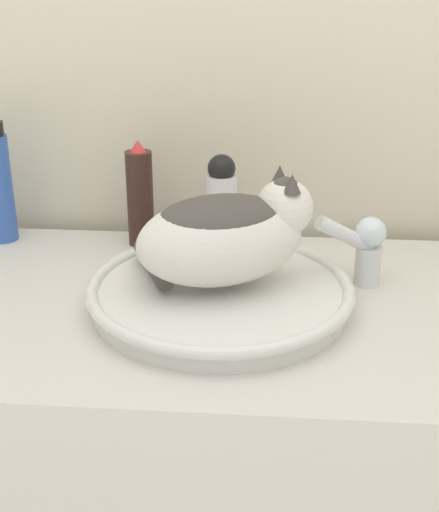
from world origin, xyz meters
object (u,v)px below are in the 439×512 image
object	(u,v)px
cat	(226,233)
lotion_bottle_white	(221,201)
hairspray_can_black	(140,197)
faucet	(365,246)

from	to	relation	value
cat	lotion_bottle_white	xyz separation A→B (m)	(-0.03, 0.25, -0.03)
cat	lotion_bottle_white	bearing A→B (deg)	73.70
cat	hairspray_can_black	distance (m)	0.31
cat	hairspray_can_black	world-z (taller)	cat
hairspray_can_black	lotion_bottle_white	distance (m)	0.15
faucet	lotion_bottle_white	xyz separation A→B (m)	(-0.25, 0.15, 0.02)
cat	faucet	world-z (taller)	cat
cat	lotion_bottle_white	size ratio (longest dim) A/B	1.71
hairspray_can_black	lotion_bottle_white	xyz separation A→B (m)	(0.15, 0.00, -0.01)
cat	faucet	size ratio (longest dim) A/B	2.29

